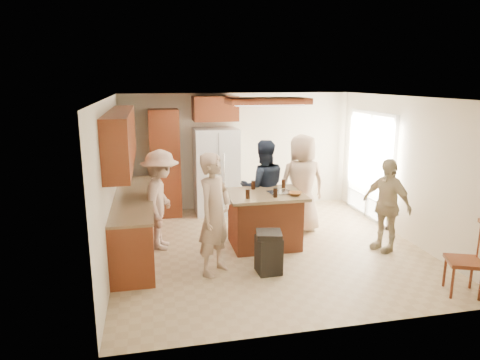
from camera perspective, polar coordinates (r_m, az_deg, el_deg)
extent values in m
plane|color=tan|center=(7.36, 3.79, -8.92)|extent=(5.00, 5.00, 0.00)
plane|color=white|center=(6.83, 4.11, 10.91)|extent=(5.00, 5.00, 0.00)
plane|color=beige|center=(9.37, -0.24, 3.88)|extent=(5.00, 0.00, 5.00)
plane|color=beige|center=(4.72, 12.28, -5.87)|extent=(5.00, 0.00, 5.00)
plane|color=beige|center=(6.76, -16.91, -0.36)|extent=(0.00, 5.00, 5.00)
plane|color=beige|center=(8.03, 21.37, 1.38)|extent=(0.00, 5.00, 5.00)
cube|color=white|center=(9.06, 17.05, 1.68)|extent=(0.02, 1.60, 2.10)
cube|color=white|center=(9.05, 16.94, 1.68)|extent=(0.08, 1.72, 2.10)
cube|color=maroon|center=(7.02, 3.64, 10.49)|extent=(1.30, 0.70, 0.10)
cube|color=white|center=(7.02, 3.64, 10.00)|extent=(1.10, 0.50, 0.02)
cube|color=olive|center=(10.13, 24.20, -4.15)|extent=(3.00, 3.00, 0.10)
cube|color=#593319|center=(10.78, 25.89, 2.43)|extent=(1.40, 1.60, 2.00)
imported|color=tan|center=(6.15, -3.41, -4.59)|extent=(0.79, 0.80, 1.78)
imported|color=#181F30|center=(7.77, 3.12, -0.99)|extent=(0.87, 0.56, 1.73)
imported|color=tan|center=(7.92, 8.25, -0.49)|extent=(0.92, 0.62, 1.82)
imported|color=tan|center=(7.41, 18.90, -3.15)|extent=(0.78, 1.02, 1.55)
imported|color=tan|center=(7.18, -10.50, -2.64)|extent=(0.69, 1.15, 1.67)
cube|color=maroon|center=(7.34, -13.90, -5.69)|extent=(0.60, 3.00, 0.88)
cube|color=#846B4C|center=(7.21, -14.10, -2.23)|extent=(0.64, 3.00, 0.04)
cube|color=maroon|center=(7.03, -15.56, 5.42)|extent=(0.35, 3.00, 0.85)
cube|color=maroon|center=(8.92, -9.96, 2.22)|extent=(0.60, 0.60, 2.20)
cube|color=maroon|center=(8.88, -3.37, 9.50)|extent=(0.90, 0.60, 0.50)
cube|color=white|center=(8.97, -3.18, 1.16)|extent=(0.90, 0.72, 1.80)
cube|color=gray|center=(8.62, -2.81, 0.67)|extent=(0.01, 0.01, 1.71)
cylinder|color=silver|center=(8.56, -3.45, 1.19)|extent=(0.02, 0.02, 0.70)
cylinder|color=silver|center=(8.60, -2.13, 1.25)|extent=(0.02, 0.02, 0.70)
cube|color=#9B4828|center=(7.28, 3.26, -5.48)|extent=(1.10, 0.85, 0.88)
cube|color=olive|center=(7.14, 3.31, -1.94)|extent=(1.28, 1.03, 0.05)
cube|color=silver|center=(7.16, 5.35, -1.66)|extent=(0.42, 0.33, 0.02)
imported|color=brown|center=(7.03, 7.39, -1.84)|extent=(0.29, 0.29, 0.05)
cylinder|color=black|center=(6.78, 1.03, -1.87)|extent=(0.07, 0.07, 0.15)
cylinder|color=black|center=(7.36, 1.77, -0.66)|extent=(0.07, 0.07, 0.15)
cylinder|color=black|center=(7.49, 5.84, -0.48)|extent=(0.07, 0.07, 0.15)
cylinder|color=black|center=(6.88, 4.75, -1.71)|extent=(0.07, 0.07, 0.15)
cube|color=black|center=(6.36, 3.84, -9.93)|extent=(0.35, 0.35, 0.55)
cube|color=black|center=(6.24, 3.89, -7.27)|extent=(0.42, 0.42, 0.08)
cube|color=maroon|center=(6.41, 27.72, -9.61)|extent=(0.55, 0.55, 0.05)
cylinder|color=maroon|center=(6.29, 26.47, -12.15)|extent=(0.05, 0.05, 0.44)
cylinder|color=maroon|center=(6.59, 25.63, -10.92)|extent=(0.05, 0.05, 0.44)
cylinder|color=maroon|center=(6.69, 28.48, -10.86)|extent=(0.05, 0.05, 0.44)
cylinder|color=maroon|center=(6.48, 29.27, -6.97)|extent=(0.03, 0.03, 0.50)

